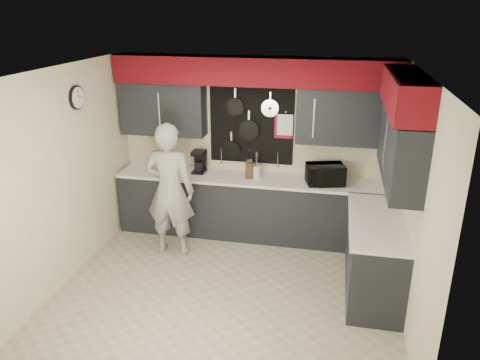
% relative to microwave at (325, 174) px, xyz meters
% --- Properties ---
extents(ground, '(4.00, 4.00, 0.00)m').
position_rel_microwave_xyz_m(ground, '(-1.05, -1.39, -1.06)').
color(ground, tan).
rests_on(ground, ground).
extents(back_wall_assembly, '(4.00, 0.36, 2.60)m').
position_rel_microwave_xyz_m(back_wall_assembly, '(-1.04, 0.21, 0.95)').
color(back_wall_assembly, beige).
rests_on(back_wall_assembly, ground).
extents(right_wall_assembly, '(0.36, 3.50, 2.60)m').
position_rel_microwave_xyz_m(right_wall_assembly, '(0.80, -1.13, 0.88)').
color(right_wall_assembly, beige).
rests_on(right_wall_assembly, ground).
extents(left_wall_assembly, '(0.05, 3.50, 2.60)m').
position_rel_microwave_xyz_m(left_wall_assembly, '(-3.04, -1.37, 0.27)').
color(left_wall_assembly, beige).
rests_on(left_wall_assembly, ground).
extents(base_cabinets, '(3.95, 2.20, 0.92)m').
position_rel_microwave_xyz_m(base_cabinets, '(-0.56, -0.26, -0.60)').
color(base_cabinets, black).
rests_on(base_cabinets, ground).
extents(microwave, '(0.58, 0.47, 0.28)m').
position_rel_microwave_xyz_m(microwave, '(0.00, 0.00, 0.00)').
color(microwave, black).
rests_on(microwave, base_cabinets).
extents(knife_block, '(0.11, 0.11, 0.23)m').
position_rel_microwave_xyz_m(knife_block, '(-1.06, 0.01, -0.02)').
color(knife_block, '#3A2012').
rests_on(knife_block, base_cabinets).
extents(utensil_crock, '(0.13, 0.13, 0.17)m').
position_rel_microwave_xyz_m(utensil_crock, '(-0.98, 0.07, -0.05)').
color(utensil_crock, white).
rests_on(utensil_crock, base_cabinets).
extents(coffee_maker, '(0.19, 0.23, 0.34)m').
position_rel_microwave_xyz_m(coffee_maker, '(-1.83, 0.12, 0.03)').
color(coffee_maker, black).
rests_on(coffee_maker, base_cabinets).
extents(person, '(0.68, 0.45, 1.84)m').
position_rel_microwave_xyz_m(person, '(-2.01, -0.67, -0.14)').
color(person, '#999997').
rests_on(person, ground).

